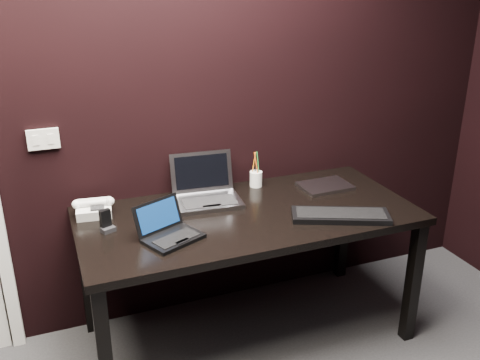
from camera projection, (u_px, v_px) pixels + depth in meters
name	position (u px, v px, depth m)	size (l,w,h in m)	color
wall_back	(166.00, 92.00, 2.75)	(4.00, 4.00, 0.00)	black
wall_switch	(43.00, 139.00, 2.59)	(0.15, 0.02, 0.10)	silver
desk	(248.00, 226.00, 2.74)	(1.70, 0.80, 0.74)	black
netbook	(169.00, 232.00, 2.44)	(0.32, 0.31, 0.16)	black
silver_laptop	(206.00, 193.00, 2.83)	(0.36, 0.33, 0.23)	gray
ext_keyboard	(341.00, 215.00, 2.64)	(0.50, 0.34, 0.03)	black
closed_laptop	(325.00, 186.00, 3.01)	(0.29, 0.21, 0.02)	#9D9CA2
desk_phone	(94.00, 208.00, 2.66)	(0.21, 0.18, 0.10)	silver
mobile_phone	(106.00, 223.00, 2.50)	(0.07, 0.07, 0.11)	black
pen_cup	(256.00, 178.00, 3.02)	(0.08, 0.08, 0.21)	white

